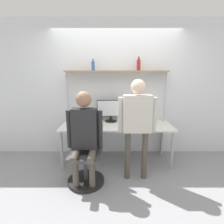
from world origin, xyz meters
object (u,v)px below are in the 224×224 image
object	(u,v)px
person_standing	(138,118)
bottle_red	(139,65)
monitor	(111,110)
laptop	(89,123)
bottle_blue	(94,66)
office_chair	(87,164)
cell_phone	(102,126)
person_seated	(85,131)

from	to	relation	value
person_standing	bottle_red	size ratio (longest dim) A/B	6.25
monitor	laptop	size ratio (longest dim) A/B	1.65
monitor	bottle_blue	world-z (taller)	bottle_blue
monitor	office_chair	size ratio (longest dim) A/B	0.58
bottle_blue	bottle_red	bearing A→B (deg)	0.00
monitor	office_chair	distance (m)	1.18
cell_phone	bottle_blue	world-z (taller)	bottle_blue
office_chair	bottle_blue	world-z (taller)	bottle_blue
laptop	cell_phone	bearing A→B (deg)	-3.51
monitor	person_seated	size ratio (longest dim) A/B	0.38
cell_phone	bottle_blue	distance (m)	1.15
bottle_red	bottle_blue	bearing A→B (deg)	180.00
bottle_red	monitor	bearing A→B (deg)	-176.74
cell_phone	person_seated	world-z (taller)	person_seated
bottle_red	cell_phone	bearing A→B (deg)	-150.38
laptop	bottle_blue	distance (m)	1.09
monitor	bottle_red	distance (m)	1.01
office_chair	person_seated	world-z (taller)	person_seated
laptop	office_chair	bearing A→B (deg)	-86.58
laptop	cell_phone	size ratio (longest dim) A/B	2.19
monitor	bottle_red	world-z (taller)	bottle_red
cell_phone	bottle_red	size ratio (longest dim) A/B	0.59
monitor	laptop	world-z (taller)	monitor
person_seated	person_standing	distance (m)	0.81
person_seated	bottle_red	xyz separation A→B (m)	(0.90, 0.98, 0.98)
office_chair	person_standing	xyz separation A→B (m)	(0.78, 0.09, 0.71)
monitor	person_standing	size ratio (longest dim) A/B	0.34
office_chair	person_seated	bearing A→B (deg)	-95.15
person_standing	office_chair	bearing A→B (deg)	-173.28
monitor	bottle_red	bearing A→B (deg)	3.26
monitor	office_chair	bearing A→B (deg)	-112.56
monitor	person_seated	world-z (taller)	person_seated
person_standing	bottle_red	distance (m)	1.18
bottle_blue	cell_phone	bearing A→B (deg)	-67.73
person_seated	bottle_red	bearing A→B (deg)	47.25
laptop	monitor	bearing A→B (deg)	40.76
laptop	bottle_blue	size ratio (longest dim) A/B	1.59
person_seated	bottle_blue	size ratio (longest dim) A/B	6.84
monitor	laptop	xyz separation A→B (m)	(-0.41, -0.35, -0.17)
laptop	person_standing	distance (m)	0.96
monitor	bottle_blue	distance (m)	0.91
office_chair	monitor	bearing A→B (deg)	67.44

